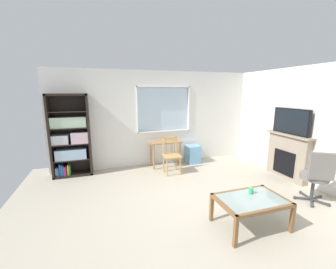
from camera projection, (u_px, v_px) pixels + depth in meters
name	position (u px, v px, depth m)	size (l,w,h in m)	color
ground	(193.00, 206.00, 3.86)	(6.53, 6.02, 0.02)	#B2A893
wall_back_with_window	(155.00, 120.00, 5.93)	(5.53, 0.15, 2.58)	silver
wall_right	(317.00, 127.00, 4.46)	(0.12, 5.22, 2.58)	silver
bookshelf	(70.00, 138.00, 5.11)	(0.90, 0.38, 1.99)	black
desk_under_window	(165.00, 146.00, 5.80)	(0.84, 0.41, 0.70)	#A37547
wooden_chair	(171.00, 155.00, 5.34)	(0.43, 0.41, 0.90)	tan
plastic_drawer_unit	(193.00, 154.00, 6.17)	(0.35, 0.40, 0.51)	#72ADDB
fireplace	(288.00, 156.00, 5.03)	(0.26, 1.15, 1.06)	gray
tv	(291.00, 121.00, 4.86)	(0.06, 0.95, 0.59)	black
office_chair	(317.00, 175.00, 3.86)	(0.61, 0.62, 1.00)	slate
coffee_table	(251.00, 202.00, 3.20)	(1.02, 0.68, 0.46)	#8C9E99
sippy_cup	(251.00, 191.00, 3.34)	(0.07, 0.07, 0.09)	#33B770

